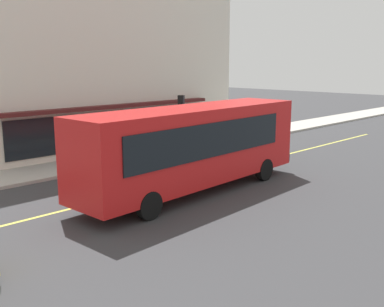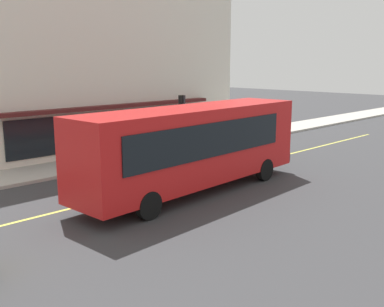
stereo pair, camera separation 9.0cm
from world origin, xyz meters
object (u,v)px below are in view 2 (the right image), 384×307
(traffic_light, at_px, (182,109))
(pedestrian_near_storefront, at_px, (95,139))
(car_white, at_px, (244,136))
(bus, at_px, (194,144))

(traffic_light, xyz_separation_m, pedestrian_near_storefront, (-5.10, 1.62, -1.38))
(traffic_light, xyz_separation_m, car_white, (3.47, -1.91, -1.79))
(car_white, bearing_deg, pedestrian_near_storefront, 157.55)
(bus, relative_size, car_white, 2.59)
(car_white, xyz_separation_m, pedestrian_near_storefront, (-8.57, 3.54, 0.41))
(bus, xyz_separation_m, traffic_light, (5.68, 6.70, 0.55))
(car_white, relative_size, pedestrian_near_storefront, 2.59)
(traffic_light, height_order, pedestrian_near_storefront, traffic_light)
(bus, xyz_separation_m, car_white, (9.15, 4.78, -1.24))
(bus, bearing_deg, car_white, 27.60)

